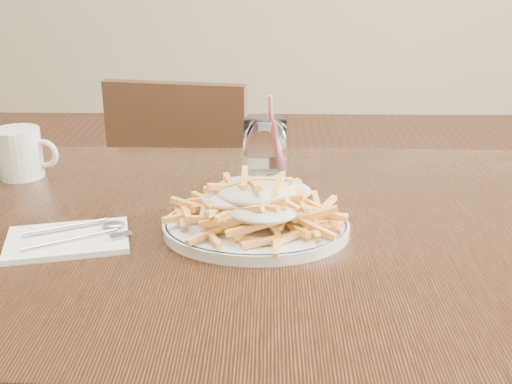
{
  "coord_description": "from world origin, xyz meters",
  "views": [
    {
      "loc": [
        0.03,
        -0.94,
        1.19
      ],
      "look_at": [
        0.01,
        -0.03,
        0.82
      ],
      "focal_mm": 45.0,
      "sensor_mm": 36.0,
      "label": 1
    }
  ],
  "objects_px": {
    "chair_far": "(188,197)",
    "loaded_fries": "(256,199)",
    "coffee_mug": "(21,153)",
    "fries_plate": "(256,227)",
    "table": "(248,267)",
    "water_glass": "(265,157)"
  },
  "relations": [
    {
      "from": "chair_far",
      "to": "water_glass",
      "type": "xyz_separation_m",
      "value": [
        0.23,
        -0.62,
        0.34
      ]
    },
    {
      "from": "table",
      "to": "loaded_fries",
      "type": "bearing_deg",
      "value": -65.05
    },
    {
      "from": "chair_far",
      "to": "fries_plate",
      "type": "bearing_deg",
      "value": -75.29
    },
    {
      "from": "chair_far",
      "to": "coffee_mug",
      "type": "height_order",
      "value": "coffee_mug"
    },
    {
      "from": "table",
      "to": "chair_far",
      "type": "height_order",
      "value": "chair_far"
    },
    {
      "from": "chair_far",
      "to": "loaded_fries",
      "type": "bearing_deg",
      "value": -75.29
    },
    {
      "from": "chair_far",
      "to": "coffee_mug",
      "type": "relative_size",
      "value": 6.87
    },
    {
      "from": "table",
      "to": "fries_plate",
      "type": "distance_m",
      "value": 0.1
    },
    {
      "from": "fries_plate",
      "to": "coffee_mug",
      "type": "distance_m",
      "value": 0.52
    },
    {
      "from": "chair_far",
      "to": "water_glass",
      "type": "height_order",
      "value": "water_glass"
    },
    {
      "from": "chair_far",
      "to": "fries_plate",
      "type": "height_order",
      "value": "chair_far"
    },
    {
      "from": "coffee_mug",
      "to": "table",
      "type": "bearing_deg",
      "value": -25.88
    },
    {
      "from": "chair_far",
      "to": "table",
      "type": "bearing_deg",
      "value": -75.72
    },
    {
      "from": "fries_plate",
      "to": "water_glass",
      "type": "distance_m",
      "value": 0.21
    },
    {
      "from": "table",
      "to": "chair_far",
      "type": "relative_size",
      "value": 1.45
    },
    {
      "from": "water_glass",
      "to": "loaded_fries",
      "type": "bearing_deg",
      "value": -93.34
    },
    {
      "from": "chair_far",
      "to": "loaded_fries",
      "type": "xyz_separation_m",
      "value": [
        0.22,
        -0.83,
        0.34
      ]
    },
    {
      "from": "fries_plate",
      "to": "loaded_fries",
      "type": "height_order",
      "value": "loaded_fries"
    },
    {
      "from": "coffee_mug",
      "to": "fries_plate",
      "type": "bearing_deg",
      "value": -28.31
    },
    {
      "from": "fries_plate",
      "to": "loaded_fries",
      "type": "relative_size",
      "value": 1.37
    },
    {
      "from": "loaded_fries",
      "to": "water_glass",
      "type": "height_order",
      "value": "water_glass"
    },
    {
      "from": "table",
      "to": "water_glass",
      "type": "xyz_separation_m",
      "value": [
        0.03,
        0.18,
        0.14
      ]
    }
  ]
}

